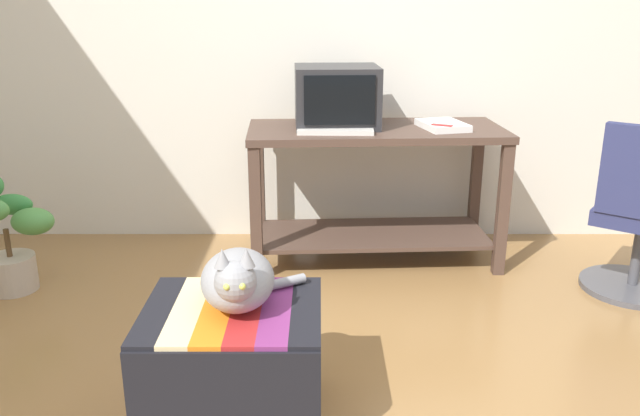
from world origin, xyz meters
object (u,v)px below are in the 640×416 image
(potted_plant, at_px, (7,237))
(stapler, at_px, (440,128))
(cat, at_px, (236,280))
(tv_monitor, at_px, (335,97))
(keyboard, at_px, (334,131))
(desk, at_px, (373,171))
(office_chair, at_px, (638,222))
(ottoman_with_blanket, at_px, (232,363))
(book, at_px, (441,125))

(potted_plant, xyz_separation_m, stapler, (2.23, 0.30, 0.50))
(cat, height_order, stapler, stapler)
(tv_monitor, distance_m, stapler, 0.60)
(keyboard, bearing_deg, stapler, 3.59)
(keyboard, relative_size, stapler, 3.64)
(desk, xyz_separation_m, cat, (-0.59, -1.49, 0.01))
(cat, relative_size, office_chair, 0.45)
(keyboard, bearing_deg, ottoman_with_blanket, -104.12)
(tv_monitor, distance_m, potted_plant, 1.86)
(book, xyz_separation_m, cat, (-0.95, -1.47, -0.26))
(keyboard, relative_size, cat, 0.99)
(ottoman_with_blanket, bearing_deg, office_chair, 28.54)
(tv_monitor, xyz_separation_m, book, (0.58, -0.07, -0.14))
(tv_monitor, height_order, potted_plant, tv_monitor)
(keyboard, bearing_deg, office_chair, -10.47)
(desk, relative_size, ottoman_with_blanket, 2.32)
(keyboard, bearing_deg, potted_plant, -168.61)
(desk, bearing_deg, book, -7.14)
(cat, bearing_deg, potted_plant, 136.17)
(desk, height_order, stapler, stapler)
(tv_monitor, bearing_deg, ottoman_with_blanket, -107.42)
(potted_plant, distance_m, office_chair, 3.18)
(tv_monitor, relative_size, book, 1.61)
(keyboard, xyz_separation_m, stapler, (0.56, 0.02, 0.01))
(potted_plant, xyz_separation_m, office_chair, (3.18, -0.04, 0.09))
(tv_monitor, xyz_separation_m, stapler, (0.55, -0.17, -0.14))
(tv_monitor, relative_size, keyboard, 1.18)
(cat, relative_size, potted_plant, 0.68)
(ottoman_with_blanket, bearing_deg, tv_monitor, 75.66)
(desk, height_order, tv_monitor, tv_monitor)
(keyboard, xyz_separation_m, cat, (-0.36, -1.35, -0.25))
(office_chair, bearing_deg, book, 10.49)
(desk, xyz_separation_m, tv_monitor, (-0.22, 0.04, 0.41))
(ottoman_with_blanket, relative_size, stapler, 5.60)
(cat, bearing_deg, keyboard, 70.26)
(book, relative_size, potted_plant, 0.49)
(tv_monitor, height_order, office_chair, tv_monitor)
(keyboard, relative_size, ottoman_with_blanket, 0.65)
(office_chair, bearing_deg, tv_monitor, 17.36)
(ottoman_with_blanket, bearing_deg, keyboard, 74.15)
(desk, relative_size, stapler, 13.00)
(office_chair, bearing_deg, desk, 16.10)
(stapler, bearing_deg, potted_plant, 124.09)
(cat, bearing_deg, ottoman_with_blanket, -151.88)
(tv_monitor, height_order, ottoman_with_blanket, tv_monitor)
(keyboard, height_order, office_chair, office_chair)
(keyboard, height_order, potted_plant, keyboard)
(stapler, bearing_deg, desk, 95.50)
(book, distance_m, stapler, 0.11)
(desk, height_order, cat, desk)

